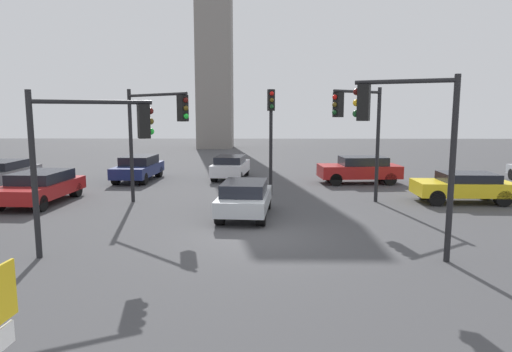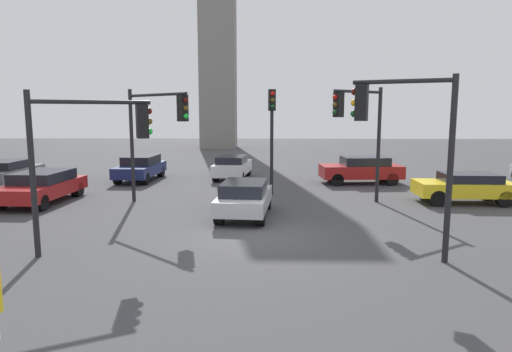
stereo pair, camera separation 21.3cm
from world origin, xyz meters
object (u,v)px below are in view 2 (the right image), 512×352
(traffic_light_0, at_px, (404,129))
(traffic_light_2, at_px, (156,123))
(car_1, at_px, (232,166))
(car_3, at_px, (41,186))
(car_5, at_px, (245,198))
(car_0, at_px, (465,187))
(car_6, at_px, (362,169))
(car_7, at_px, (8,172))
(traffic_light_1, at_px, (272,122))
(traffic_light_4, at_px, (359,122))
(car_4, at_px, (141,167))
(traffic_light_3, at_px, (93,139))

(traffic_light_0, bearing_deg, traffic_light_2, -14.42)
(car_1, bearing_deg, traffic_light_2, 169.40)
(car_3, distance_m, car_5, 9.44)
(car_0, bearing_deg, car_6, -56.34)
(traffic_light_0, xyz_separation_m, traffic_light_2, (-8.22, 6.26, 0.02))
(traffic_light_0, height_order, car_7, traffic_light_0)
(traffic_light_2, distance_m, car_0, 13.65)
(traffic_light_1, distance_m, car_0, 9.11)
(traffic_light_4, relative_size, car_1, 1.17)
(traffic_light_1, xyz_separation_m, traffic_light_4, (3.64, -2.31, 0.06))
(traffic_light_1, height_order, car_3, traffic_light_1)
(car_7, bearing_deg, car_1, -76.57)
(traffic_light_4, relative_size, car_7, 1.15)
(car_4, bearing_deg, traffic_light_3, 13.44)
(traffic_light_0, relative_size, traffic_light_1, 0.98)
(traffic_light_3, bearing_deg, car_0, -0.03)
(traffic_light_2, xyz_separation_m, car_1, (2.51, 8.33, -2.82))
(traffic_light_0, distance_m, car_1, 15.92)
(traffic_light_4, bearing_deg, car_1, -87.05)
(traffic_light_3, height_order, car_4, traffic_light_3)
(car_6, bearing_deg, car_5, 48.76)
(traffic_light_0, distance_m, traffic_light_3, 8.61)
(traffic_light_1, bearing_deg, car_5, -21.97)
(car_0, height_order, car_1, car_1)
(car_0, height_order, car_5, car_5)
(traffic_light_1, xyz_separation_m, car_6, (5.10, 3.65, -2.72))
(car_4, bearing_deg, car_3, -18.20)
(traffic_light_0, bearing_deg, car_7, -10.55)
(traffic_light_1, relative_size, traffic_light_3, 1.10)
(car_3, distance_m, car_4, 7.08)
(car_5, xyz_separation_m, car_7, (-13.22, 6.99, -0.01))
(traffic_light_3, distance_m, car_7, 14.70)
(traffic_light_0, relative_size, car_0, 1.19)
(car_6, bearing_deg, traffic_light_1, 31.45)
(traffic_light_3, distance_m, traffic_light_4, 10.95)
(traffic_light_4, bearing_deg, traffic_light_0, 53.25)
(car_5, height_order, car_6, car_6)
(car_1, bearing_deg, car_6, -96.85)
(traffic_light_2, relative_size, car_5, 1.19)
(traffic_light_1, relative_size, car_3, 1.06)
(car_4, bearing_deg, car_1, 101.74)
(traffic_light_2, height_order, car_6, traffic_light_2)
(car_1, bearing_deg, traffic_light_3, 174.63)
(traffic_light_3, relative_size, car_3, 0.96)
(traffic_light_3, xyz_separation_m, car_7, (-9.13, 11.24, -2.49))
(car_6, bearing_deg, traffic_light_4, 72.17)
(traffic_light_3, bearing_deg, traffic_light_4, 9.00)
(car_0, height_order, car_3, car_3)
(traffic_light_1, distance_m, car_6, 6.83)
(car_0, xyz_separation_m, car_3, (-18.70, -0.33, 0.01))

